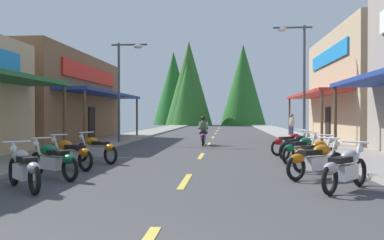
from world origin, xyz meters
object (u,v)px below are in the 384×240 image
motorcycle_parked_right_0 (345,168)px  motorcycle_parked_right_5 (291,143)px  motorcycle_parked_right_1 (316,159)px  rider_cruising_lead (203,133)px  motorcycle_parked_right_3 (302,149)px  motorcycle_parked_left_3 (70,153)px  pedestrian_browsing (292,125)px  streetlamp_right (299,68)px  motorcycle_parked_right_4 (296,146)px  motorcycle_parked_left_2 (53,160)px  streetlamp_left (124,77)px  motorcycle_parked_right_2 (315,154)px  motorcycle_parked_left_1 (24,168)px  motorcycle_parked_left_4 (96,149)px

motorcycle_parked_right_0 → motorcycle_parked_right_5: bearing=38.2°
motorcycle_parked_right_1 → rider_cruising_lead: rider_cruising_lead is taller
motorcycle_parked_right_3 → motorcycle_parked_right_0: bearing=-135.4°
motorcycle_parked_right_3 → motorcycle_parked_left_3: size_ratio=0.87×
pedestrian_browsing → motorcycle_parked_right_1: bearing=-117.6°
streetlamp_right → motorcycle_parked_right_5: bearing=-102.8°
motorcycle_parked_right_1 → pedestrian_browsing: (1.93, 17.02, 0.50)m
motorcycle_parked_right_4 → motorcycle_parked_left_2: 8.78m
pedestrian_browsing → streetlamp_right: bearing=-116.2°
motorcycle_parked_left_2 → pedestrian_browsing: pedestrian_browsing is taller
motorcycle_parked_right_3 → pedestrian_browsing: bearing=37.0°
motorcycle_parked_right_1 → motorcycle_parked_right_3: (0.22, 3.35, 0.00)m
motorcycle_parked_right_0 → motorcycle_parked_left_2: 6.99m
motorcycle_parked_left_2 → motorcycle_parked_left_3: bearing=-47.3°
streetlamp_right → motorcycle_parked_right_1: (-1.43, -11.39, -3.57)m
streetlamp_left → motorcycle_parked_right_4: bearing=-41.8°
streetlamp_left → motorcycle_parked_right_2: bearing=-51.9°
motorcycle_parked_right_1 → motorcycle_parked_left_1: (-6.61, -2.22, 0.00)m
streetlamp_left → motorcycle_parked_right_2: 13.76m
motorcycle_parked_right_4 → pedestrian_browsing: pedestrian_browsing is taller
motorcycle_parked_right_0 → motorcycle_parked_left_3: same height
motorcycle_parked_right_1 → motorcycle_parked_left_3: bearing=132.0°
streetlamp_right → motorcycle_parked_right_4: 7.57m
motorcycle_parked_right_5 → motorcycle_parked_left_3: 8.91m
streetlamp_left → rider_cruising_lead: (4.43, -0.63, -3.04)m
streetlamp_right → motorcycle_parked_right_0: streetlamp_right is taller
motorcycle_parked_right_1 → pedestrian_browsing: 17.14m
streetlamp_left → motorcycle_parked_right_1: streetlamp_left is taller
motorcycle_parked_right_4 → motorcycle_parked_left_3: (-7.17, -3.60, 0.00)m
motorcycle_parked_right_1 → motorcycle_parked_right_4: (0.27, 4.82, 0.00)m
streetlamp_left → motorcycle_parked_left_1: 14.80m
streetlamp_right → motorcycle_parked_right_5: 6.20m
motorcycle_parked_right_5 → motorcycle_parked_left_2: same height
pedestrian_browsing → motorcycle_parked_right_2: bearing=-117.2°
streetlamp_left → motorcycle_parked_right_3: 12.44m
motorcycle_parked_right_5 → pedestrian_browsing: bearing=45.7°
streetlamp_left → motorcycle_parked_left_1: bearing=-84.7°
motorcycle_parked_right_3 → motorcycle_parked_right_4: (0.05, 1.47, 0.00)m
motorcycle_parked_right_4 → motorcycle_parked_right_1: bearing=-140.8°
streetlamp_right → rider_cruising_lead: bearing=178.3°
motorcycle_parked_right_4 → motorcycle_parked_left_4: 7.16m
motorcycle_parked_left_2 → pedestrian_browsing: bearing=-81.3°
motorcycle_parked_right_0 → streetlamp_left: bearing=69.2°
motorcycle_parked_right_5 → motorcycle_parked_left_4: 7.79m
motorcycle_parked_right_4 → rider_cruising_lead: 7.72m
streetlamp_left → rider_cruising_lead: bearing=-8.1°
motorcycle_parked_right_4 → pedestrian_browsing: 12.32m
motorcycle_parked_left_2 → motorcycle_parked_right_5: bearing=-100.0°
motorcycle_parked_left_1 → motorcycle_parked_left_3: same height
motorcycle_parked_left_1 → motorcycle_parked_left_2: 1.62m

